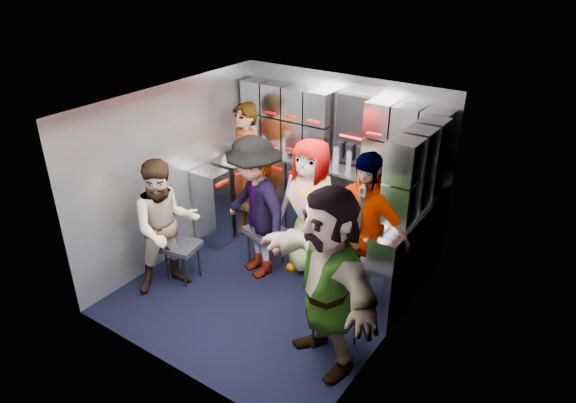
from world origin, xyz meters
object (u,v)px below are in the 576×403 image
Objects in this scene: jump_seat_near_left at (181,248)px; attendant_arc_d at (364,234)px; jump_seat_mid_left at (266,233)px; attendant_arc_b at (255,208)px; jump_seat_center at (318,233)px; attendant_arc_c at (310,207)px; attendant_arc_e at (327,280)px; attendant_standing at (246,169)px; jump_seat_mid_right at (368,265)px; attendant_arc_a at (166,226)px; jump_seat_near_right at (336,310)px.

jump_seat_near_left is 0.25× the size of attendant_arc_d.
jump_seat_mid_left is 0.44m from attendant_arc_b.
attendant_arc_c is (0.00, -0.18, 0.42)m from jump_seat_center.
attendant_arc_e is at bearing -54.46° from attendant_arc_c.
jump_seat_center is 0.46m from attendant_arc_c.
jump_seat_center is 0.88m from attendant_arc_b.
jump_seat_near_left is 0.26× the size of attendant_standing.
attendant_arc_c reaches higher than jump_seat_near_left.
jump_seat_near_left is 0.87× the size of jump_seat_mid_left.
attendant_arc_d is 1.00× the size of attendant_arc_e.
jump_seat_mid_right is 1.38m from attendant_arc_b.
attendant_arc_b is (0.62, 0.75, 0.08)m from attendant_arc_a.
attendant_arc_c is at bearing 153.52° from attendant_arc_e.
attendant_arc_b is 1.29m from attendant_arc_d.
jump_seat_near_right is 2.03m from attendant_arc_a.
jump_seat_mid_left is at bearing -155.36° from attendant_arc_c.
attendant_arc_a is 0.94× the size of attendant_arc_c.
jump_seat_center is at bearing 76.27° from attendant_arc_b.
jump_seat_center is 0.87m from jump_seat_mid_right.
attendant_arc_a is at bearing -151.50° from jump_seat_mid_right.
attendant_arc_e is (2.00, -0.20, 0.49)m from jump_seat_near_left.
jump_seat_center is at bearing -7.85° from attendant_arc_a.
attendant_arc_b reaches higher than jump_seat_center.
jump_seat_near_left is 2.08m from jump_seat_mid_right.
jump_seat_center is at bearing 149.68° from attendant_arc_e.
jump_seat_near_right is (0.09, -0.87, 0.03)m from jump_seat_mid_right.
jump_seat_near_left is at bearing -156.83° from attendant_arc_d.
attendant_arc_c is at bearing -90.00° from jump_seat_center.
jump_seat_mid_left is 1.01m from attendant_standing.
attendant_arc_a is at bearing -105.32° from attendant_arc_b.
attendant_arc_b reaches higher than attendant_arc_c.
jump_seat_near_left is 1.52m from attendant_arc_c.
attendant_standing reaches higher than jump_seat_mid_left.
attendant_arc_b is at bearing 156.71° from jump_seat_near_right.
jump_seat_mid_left is 0.62m from jump_seat_center.
jump_seat_mid_right is at bearing -30.42° from attendant_arc_a.
attendant_arc_e is (0.91, -1.18, 0.08)m from attendant_arc_c.
jump_seat_mid_right is (1.90, 0.85, 0.02)m from jump_seat_near_left.
attendant_arc_e is at bearing -56.27° from jump_seat_center.
attendant_arc_a is at bearing -123.73° from jump_seat_mid_left.
jump_seat_near_left is at bearing -129.62° from jump_seat_mid_left.
attendant_arc_d is at bearing 28.83° from attendant_arc_b.
attendant_arc_b is 0.62m from attendant_arc_c.
jump_seat_mid_left is 0.30× the size of attendant_standing.
attendant_arc_b is at bearing -140.34° from attendant_arc_c.
jump_seat_center is at bearing 47.00° from jump_seat_near_left.
attendant_arc_e is (0.00, -0.18, 0.44)m from jump_seat_near_right.
attendant_arc_d is (2.01, -0.64, 0.01)m from attendant_standing.
attendant_arc_c is (0.46, 0.41, -0.03)m from attendant_arc_b.
attendant_arc_d reaches higher than jump_seat_near_right.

